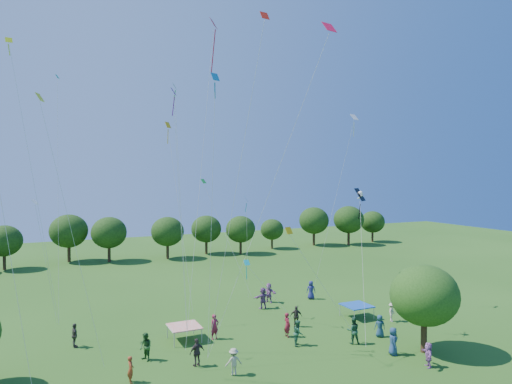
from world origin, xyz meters
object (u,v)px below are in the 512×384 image
object	(u,v)px
tent_red_stripe	(184,326)
pirate_kite	(360,197)
red_high_kite	(209,79)
tent_blue	(357,306)
near_tree_east	(424,295)

from	to	relation	value
tent_red_stripe	pirate_kite	size ratio (longest dim) A/B	0.23
pirate_kite	red_high_kite	xyz separation A→B (m)	(-11.29, 1.73, 8.12)
tent_blue	pirate_kite	world-z (taller)	pirate_kite
tent_blue	red_high_kite	size ratio (longest dim) A/B	0.10
tent_red_stripe	near_tree_east	bearing A→B (deg)	-32.06
tent_blue	pirate_kite	bearing A→B (deg)	-124.36
tent_red_stripe	red_high_kite	xyz separation A→B (m)	(1.13, -2.45, 17.49)
tent_blue	pirate_kite	size ratio (longest dim) A/B	0.23
tent_blue	pirate_kite	distance (m)	10.20
tent_blue	red_high_kite	bearing A→B (deg)	-173.24
near_tree_east	red_high_kite	distance (m)	20.64
tent_red_stripe	red_high_kite	world-z (taller)	red_high_kite
tent_red_stripe	tent_blue	size ratio (longest dim) A/B	1.00
near_tree_east	pirate_kite	distance (m)	8.22
tent_red_stripe	tent_blue	world-z (taller)	same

